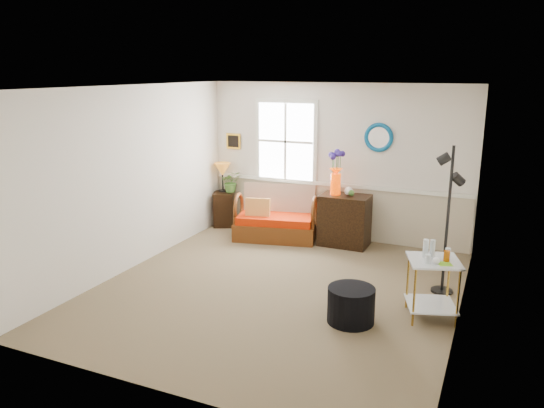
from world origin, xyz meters
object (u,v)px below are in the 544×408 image
at_px(floor_lamp, 447,221).
at_px(cabinet, 345,220).
at_px(lamp_stand, 224,209).
at_px(side_table, 432,289).
at_px(loveseat, 276,213).
at_px(ottoman, 351,305).

bearing_deg(floor_lamp, cabinet, 132.74).
distance_m(lamp_stand, side_table, 4.62).
relative_size(loveseat, floor_lamp, 0.71).
bearing_deg(loveseat, lamp_stand, 153.68).
height_order(loveseat, cabinet, loveseat).
xyz_separation_m(loveseat, ottoman, (2.01, -2.50, -0.24)).
height_order(side_table, floor_lamp, floor_lamp).
relative_size(lamp_stand, floor_lamp, 0.33).
distance_m(loveseat, cabinet, 1.17).
distance_m(loveseat, lamp_stand, 1.22).
relative_size(loveseat, cabinet, 1.62).
bearing_deg(cabinet, lamp_stand, 176.41).
relative_size(loveseat, ottoman, 2.52).
height_order(loveseat, ottoman, loveseat).
distance_m(cabinet, side_table, 2.71).
bearing_deg(cabinet, floor_lamp, -37.41).
relative_size(cabinet, side_table, 1.18).
distance_m(lamp_stand, ottoman, 4.23).
bearing_deg(side_table, cabinet, 127.92).
xyz_separation_m(loveseat, floor_lamp, (2.87, -1.20, 0.51)).
height_order(side_table, ottoman, side_table).
height_order(lamp_stand, ottoman, lamp_stand).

